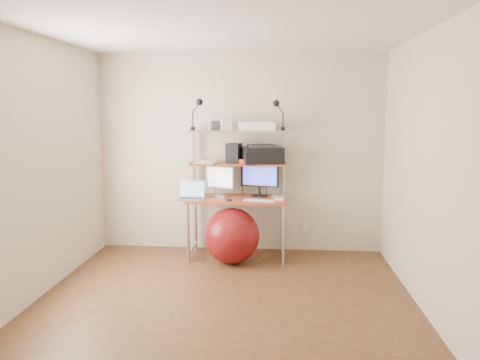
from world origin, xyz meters
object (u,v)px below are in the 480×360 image
Objects in this scene: monitor_silver at (220,180)px; laptop at (192,195)px; printer at (262,154)px; exercise_ball at (232,236)px; monitor_black at (260,177)px.

laptop is (-0.32, -0.19, -0.16)m from monitor_silver.
printer is (0.51, 0.06, 0.31)m from monitor_silver.
monitor_silver is 0.72m from exercise_ball.
printer is at bearing 47.30° from exercise_ball.
monitor_silver is 0.60m from printer.
exercise_ball is (0.49, -0.12, -0.46)m from laptop.
monitor_silver is 0.49m from monitor_black.
exercise_ball is at bearing -7.69° from laptop.
laptop is 0.68m from exercise_ball.
monitor_black reaches higher than monitor_silver.
monitor_silver is at bearing 119.13° from exercise_ball.
exercise_ball is (-0.31, -0.36, -0.65)m from monitor_black.
printer reaches higher than laptop.
monitor_black is at bearing 23.92° from monitor_silver.
monitor_silver reaches higher than exercise_ball.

